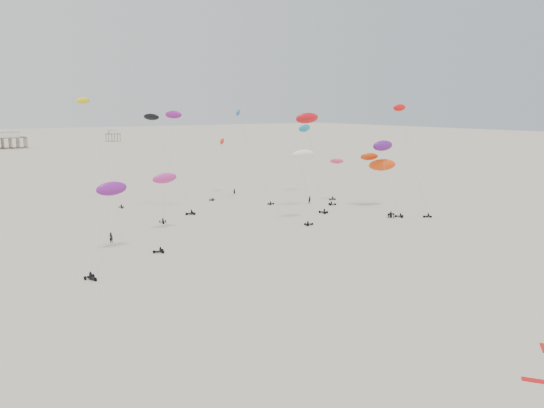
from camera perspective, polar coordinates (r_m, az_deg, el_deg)
ground_plane at (r=194.80m, az=-18.36°, el=2.96°), size 900.00×900.00×0.00m
pavilion_main at (r=339.86m, az=-26.68°, el=6.07°), size 21.00×13.00×9.80m
pavilion_small at (r=383.44m, az=-16.73°, el=6.99°), size 9.00×7.00×8.00m
rig_0 at (r=132.81m, az=-18.80°, el=8.03°), size 7.82×11.06×26.26m
rig_1 at (r=120.07m, az=14.41°, el=6.69°), size 4.13×9.91×24.31m
rig_2 at (r=115.88m, az=-10.89°, el=6.07°), size 9.35×11.64×23.38m
rig_3 at (r=141.33m, az=-5.60°, el=5.50°), size 9.44×9.97×16.37m
rig_4 at (r=85.84m, az=-17.21°, el=0.07°), size 10.46×13.97×16.09m
rig_5 at (r=128.76m, az=-2.74°, el=7.31°), size 7.83×8.57×23.16m
rig_6 at (r=117.55m, az=4.01°, el=8.03°), size 6.69×5.90×22.57m
rig_7 at (r=119.39m, az=-11.33°, el=5.45°), size 8.37×10.38×22.48m
rig_8 at (r=98.94m, az=-11.55°, el=1.74°), size 10.28×15.26×16.95m
rig_9 at (r=130.96m, az=6.80°, el=2.96°), size 6.53×5.52×11.11m
rig_10 at (r=141.41m, az=3.89°, el=7.20°), size 5.37×13.27×20.15m
rig_11 at (r=107.10m, az=3.42°, el=4.37°), size 5.36×5.15×15.30m
rig_12 at (r=125.07m, az=11.89°, el=3.79°), size 8.82×13.49×13.87m
rig_13 at (r=121.33m, az=11.94°, el=5.13°), size 7.58×9.14×16.52m
rig_14 at (r=124.03m, az=10.73°, el=4.19°), size 4.80×10.96×14.23m
spectator_0 at (r=97.31m, az=-16.90°, el=-4.01°), size 0.95×0.96×2.20m
spectator_1 at (r=131.10m, az=4.09°, el=0.07°), size 1.04×0.62×2.09m
spectator_3 at (r=144.27m, az=-4.08°, el=1.02°), size 0.73×0.53×1.92m
grounded_kite_b at (r=53.68m, az=26.26°, el=-16.67°), size 1.65×1.85×0.07m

